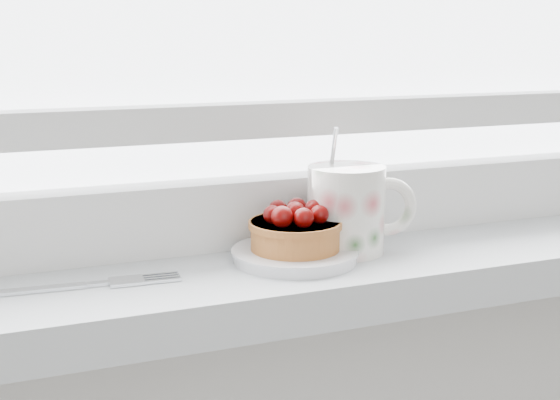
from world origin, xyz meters
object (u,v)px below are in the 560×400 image
raspberry_tart (295,229)px  saucer (295,255)px  fork (66,287)px  floral_mug (349,208)px

raspberry_tart → saucer: bearing=103.1°
raspberry_tart → fork: size_ratio=0.46×
fork → saucer: bearing=0.5°
raspberry_tart → fork: raspberry_tart is taller
saucer → floral_mug: 0.07m
floral_mug → fork: bearing=-177.6°
saucer → raspberry_tart: (0.00, -0.00, 0.03)m
saucer → fork: (-0.22, -0.00, -0.00)m
saucer → floral_mug: floral_mug is taller
floral_mug → fork: size_ratio=0.64×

